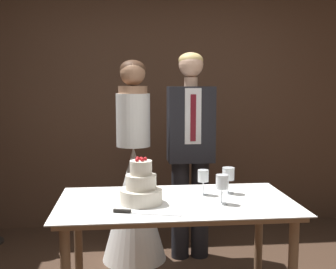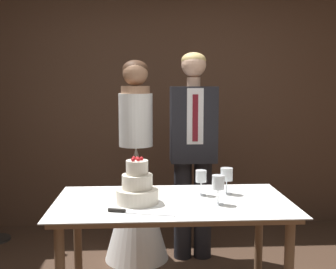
{
  "view_description": "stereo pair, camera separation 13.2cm",
  "coord_description": "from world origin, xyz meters",
  "px_view_note": "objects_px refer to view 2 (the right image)",
  "views": [
    {
      "loc": [
        -0.38,
        -2.23,
        1.48
      ],
      "look_at": [
        -0.08,
        0.75,
        1.12
      ],
      "focal_mm": 45.0,
      "sensor_mm": 36.0,
      "label": 1
    },
    {
      "loc": [
        -0.25,
        -2.25,
        1.48
      ],
      "look_at": [
        -0.08,
        0.75,
        1.12
      ],
      "focal_mm": 45.0,
      "sensor_mm": 36.0,
      "label": 2
    }
  ],
  "objects_px": {
    "cake_knife": "(128,212)",
    "tiered_cake": "(137,187)",
    "groom": "(193,146)",
    "wine_glass_middle": "(227,175)",
    "cake_table": "(173,215)",
    "wine_glass_far": "(201,178)",
    "bride": "(136,188)",
    "wine_glass_near": "(218,184)"
  },
  "relations": [
    {
      "from": "cake_knife",
      "to": "tiered_cake",
      "type": "bearing_deg",
      "value": 91.24
    },
    {
      "from": "groom",
      "to": "wine_glass_middle",
      "type": "bearing_deg",
      "value": -81.45
    },
    {
      "from": "cake_table",
      "to": "groom",
      "type": "xyz_separation_m",
      "value": [
        0.24,
        0.96,
        0.29
      ]
    },
    {
      "from": "wine_glass_middle",
      "to": "wine_glass_far",
      "type": "distance_m",
      "value": 0.17
    },
    {
      "from": "wine_glass_far",
      "to": "groom",
      "type": "height_order",
      "value": "groom"
    },
    {
      "from": "cake_knife",
      "to": "bride",
      "type": "xyz_separation_m",
      "value": [
        0.03,
        1.19,
        -0.16
      ]
    },
    {
      "from": "groom",
      "to": "wine_glass_near",
      "type": "bearing_deg",
      "value": -88.64
    },
    {
      "from": "cake_table",
      "to": "tiered_cake",
      "type": "bearing_deg",
      "value": -170.49
    },
    {
      "from": "tiered_cake",
      "to": "cake_knife",
      "type": "relative_size",
      "value": 0.75
    },
    {
      "from": "cake_table",
      "to": "wine_glass_middle",
      "type": "height_order",
      "value": "wine_glass_middle"
    },
    {
      "from": "wine_glass_far",
      "to": "wine_glass_near",
      "type": "bearing_deg",
      "value": -71.48
    },
    {
      "from": "cake_table",
      "to": "wine_glass_far",
      "type": "bearing_deg",
      "value": 31.72
    },
    {
      "from": "cake_knife",
      "to": "groom",
      "type": "xyz_separation_m",
      "value": [
        0.5,
        1.19,
        0.19
      ]
    },
    {
      "from": "cake_table",
      "to": "bride",
      "type": "relative_size",
      "value": 0.86
    },
    {
      "from": "wine_glass_far",
      "to": "groom",
      "type": "distance_m",
      "value": 0.84
    },
    {
      "from": "cake_table",
      "to": "groom",
      "type": "height_order",
      "value": "groom"
    },
    {
      "from": "tiered_cake",
      "to": "wine_glass_far",
      "type": "bearing_deg",
      "value": 20.79
    },
    {
      "from": "wine_glass_middle",
      "to": "groom",
      "type": "xyz_separation_m",
      "value": [
        -0.12,
        0.82,
        0.07
      ]
    },
    {
      "from": "cake_knife",
      "to": "groom",
      "type": "height_order",
      "value": "groom"
    },
    {
      "from": "bride",
      "to": "wine_glass_far",
      "type": "bearing_deg",
      "value": -62.77
    },
    {
      "from": "tiered_cake",
      "to": "groom",
      "type": "height_order",
      "value": "groom"
    },
    {
      "from": "tiered_cake",
      "to": "wine_glass_far",
      "type": "distance_m",
      "value": 0.44
    },
    {
      "from": "cake_knife",
      "to": "wine_glass_middle",
      "type": "relative_size",
      "value": 2.19
    },
    {
      "from": "wine_glass_near",
      "to": "wine_glass_middle",
      "type": "xyz_separation_m",
      "value": [
        0.1,
        0.24,
        -0.0
      ]
    },
    {
      "from": "cake_knife",
      "to": "wine_glass_far",
      "type": "bearing_deg",
      "value": 52.91
    },
    {
      "from": "tiered_cake",
      "to": "bride",
      "type": "bearing_deg",
      "value": 91.38
    },
    {
      "from": "wine_glass_far",
      "to": "cake_knife",
      "type": "bearing_deg",
      "value": -142.33
    },
    {
      "from": "wine_glass_middle",
      "to": "tiered_cake",
      "type": "bearing_deg",
      "value": -163.13
    },
    {
      "from": "cake_knife",
      "to": "wine_glass_far",
      "type": "height_order",
      "value": "wine_glass_far"
    },
    {
      "from": "tiered_cake",
      "to": "cake_knife",
      "type": "xyz_separation_m",
      "value": [
        -0.05,
        -0.2,
        -0.09
      ]
    },
    {
      "from": "wine_glass_far",
      "to": "cake_table",
      "type": "bearing_deg",
      "value": -148.28
    },
    {
      "from": "tiered_cake",
      "to": "cake_knife",
      "type": "distance_m",
      "value": 0.22
    },
    {
      "from": "bride",
      "to": "tiered_cake",
      "type": "bearing_deg",
      "value": -88.62
    },
    {
      "from": "tiered_cake",
      "to": "cake_knife",
      "type": "bearing_deg",
      "value": -103.99
    },
    {
      "from": "tiered_cake",
      "to": "wine_glass_near",
      "type": "relative_size",
      "value": 1.59
    },
    {
      "from": "bride",
      "to": "groom",
      "type": "xyz_separation_m",
      "value": [
        0.48,
        -0.0,
        0.35
      ]
    },
    {
      "from": "tiered_cake",
      "to": "wine_glass_middle",
      "type": "xyz_separation_m",
      "value": [
        0.58,
        0.18,
        0.03
      ]
    },
    {
      "from": "wine_glass_near",
      "to": "groom",
      "type": "xyz_separation_m",
      "value": [
        -0.03,
        1.05,
        0.07
      ]
    },
    {
      "from": "wine_glass_far",
      "to": "groom",
      "type": "bearing_deg",
      "value": 86.74
    },
    {
      "from": "cake_table",
      "to": "wine_glass_near",
      "type": "height_order",
      "value": "wine_glass_near"
    },
    {
      "from": "wine_glass_far",
      "to": "groom",
      "type": "relative_size",
      "value": 0.09
    },
    {
      "from": "wine_glass_far",
      "to": "bride",
      "type": "bearing_deg",
      "value": 117.23
    }
  ]
}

